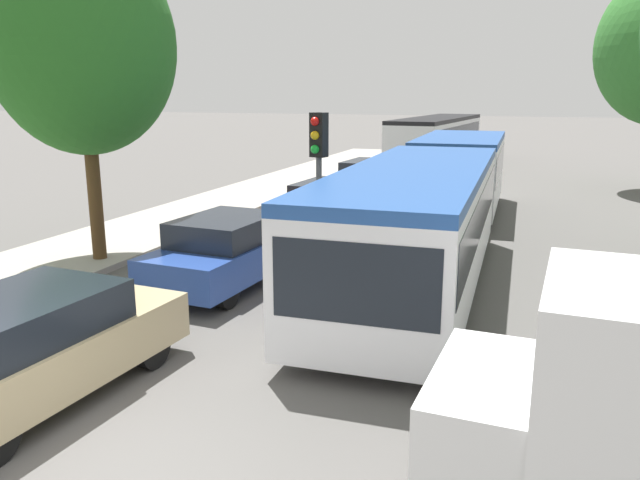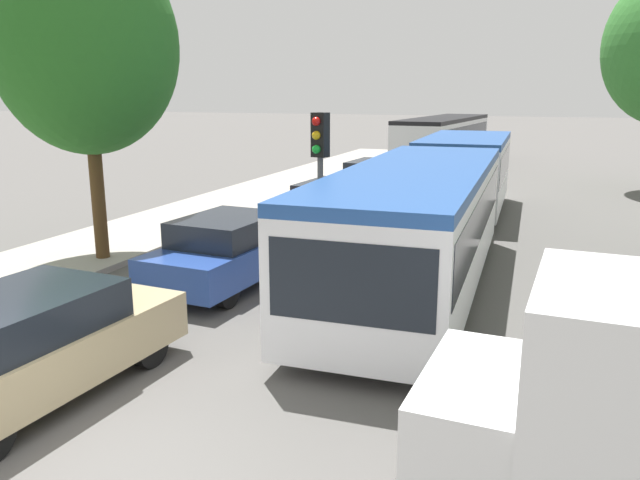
{
  "view_description": "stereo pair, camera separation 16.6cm",
  "coord_description": "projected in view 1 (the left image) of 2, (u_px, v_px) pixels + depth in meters",
  "views": [
    {
      "loc": [
        3.87,
        -4.64,
        3.81
      ],
      "look_at": [
        0.2,
        5.68,
        1.2
      ],
      "focal_mm": 35.0,
      "sensor_mm": 36.0,
      "label": 1
    },
    {
      "loc": [
        4.03,
        -4.58,
        3.81
      ],
      "look_at": [
        0.2,
        5.68,
        1.2
      ],
      "focal_mm": 35.0,
      "sensor_mm": 36.0,
      "label": 2
    }
  ],
  "objects": [
    {
      "name": "ground_plane",
      "position": [
        116.0,
        473.0,
        6.4
      ],
      "size": [
        200.0,
        200.0,
        0.0
      ],
      "primitive_type": "plane",
      "color": "#565451"
    },
    {
      "name": "kerb_strip_left",
      "position": [
        236.0,
        199.0,
        22.3
      ],
      "size": [
        3.2,
        40.22,
        0.14
      ],
      "primitive_type": "cube",
      "color": "#9E998E",
      "rests_on": "ground"
    },
    {
      "name": "articulated_bus",
      "position": [
        439.0,
        193.0,
        15.26
      ],
      "size": [
        2.95,
        16.46,
        2.43
      ],
      "rotation": [
        0.0,
        0.0,
        -1.54
      ],
      "color": "silver",
      "rests_on": "ground"
    },
    {
      "name": "city_bus_rear",
      "position": [
        437.0,
        136.0,
        34.31
      ],
      "size": [
        3.45,
        11.56,
        2.45
      ],
      "rotation": [
        0.0,
        0.0,
        1.49
      ],
      "color": "silver",
      "rests_on": "ground"
    },
    {
      "name": "queued_car_tan",
      "position": [
        34.0,
        346.0,
        7.78
      ],
      "size": [
        2.0,
        4.18,
        1.41
      ],
      "rotation": [
        0.0,
        0.0,
        1.5
      ],
      "color": "tan",
      "rests_on": "ground"
    },
    {
      "name": "queued_car_blue",
      "position": [
        229.0,
        250.0,
        12.51
      ],
      "size": [
        1.99,
        4.14,
        1.4
      ],
      "rotation": [
        0.0,
        0.0,
        1.5
      ],
      "color": "#284799",
      "rests_on": "ground"
    },
    {
      "name": "queued_car_red",
      "position": [
        332.0,
        207.0,
        17.13
      ],
      "size": [
        2.02,
        4.21,
        1.43
      ],
      "rotation": [
        0.0,
        0.0,
        1.5
      ],
      "color": "#B21E19",
      "rests_on": "ground"
    },
    {
      "name": "queued_car_graphite",
      "position": [
        371.0,
        180.0,
        22.34
      ],
      "size": [
        2.02,
        4.22,
        1.43
      ],
      "rotation": [
        0.0,
        0.0,
        1.5
      ],
      "color": "#47474C",
      "rests_on": "ground"
    },
    {
      "name": "traffic_light",
      "position": [
        318.0,
        157.0,
        12.82
      ],
      "size": [
        0.37,
        0.39,
        3.4
      ],
      "rotation": [
        0.0,
        0.0,
        -1.8
      ],
      "color": "#56595E",
      "rests_on": "ground"
    },
    {
      "name": "tree_left_mid",
      "position": [
        82.0,
        45.0,
        13.05
      ],
      "size": [
        3.89,
        3.89,
        7.07
      ],
      "color": "#51381E",
      "rests_on": "ground"
    }
  ]
}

